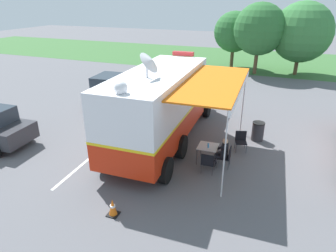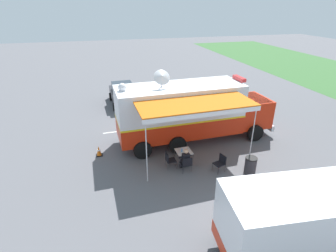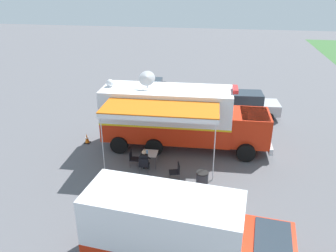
# 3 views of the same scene
# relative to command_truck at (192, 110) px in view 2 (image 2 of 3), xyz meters

# --- Properties ---
(ground_plane) EXTENTS (100.00, 100.00, 0.00)m
(ground_plane) POSITION_rel_command_truck_xyz_m (-0.01, -0.75, -1.94)
(ground_plane) COLOR #5B5B60
(lot_stripe) EXTENTS (0.27, 4.80, 0.01)m
(lot_stripe) POSITION_rel_command_truck_xyz_m (-2.35, -2.80, -1.94)
(lot_stripe) COLOR silver
(lot_stripe) RESTS_ON ground
(command_truck) EXTENTS (5.09, 9.56, 4.53)m
(command_truck) POSITION_rel_command_truck_xyz_m (0.00, 0.00, 0.00)
(command_truck) COLOR red
(command_truck) RESTS_ON ground
(folding_table) EXTENTS (0.82, 0.82, 0.73)m
(folding_table) POSITION_rel_command_truck_xyz_m (2.40, -1.25, -1.27)
(folding_table) COLOR silver
(folding_table) RESTS_ON ground
(water_bottle) EXTENTS (0.07, 0.07, 0.22)m
(water_bottle) POSITION_rel_command_truck_xyz_m (2.43, -1.37, -1.11)
(water_bottle) COLOR #4C99D8
(water_bottle) RESTS_ON folding_table
(folding_chair_at_table) EXTENTS (0.49, 0.49, 0.87)m
(folding_chair_at_table) POSITION_rel_command_truck_xyz_m (3.20, -1.37, -1.43)
(folding_chair_at_table) COLOR black
(folding_chair_at_table) RESTS_ON ground
(folding_chair_beside_table) EXTENTS (0.49, 0.49, 0.87)m
(folding_chair_beside_table) POSITION_rel_command_truck_xyz_m (2.61, -2.10, -1.43)
(folding_chair_beside_table) COLOR black
(folding_chair_beside_table) RESTS_ON ground
(folding_chair_spare_by_truck) EXTENTS (0.59, 0.59, 0.87)m
(folding_chair_spare_by_truck) POSITION_rel_command_truck_xyz_m (3.52, 0.32, -1.43)
(folding_chair_spare_by_truck) COLOR black
(folding_chair_spare_by_truck) RESTS_ON ground
(seated_responder) EXTENTS (0.67, 0.56, 1.25)m
(seated_responder) POSITION_rel_command_truck_xyz_m (3.01, -1.38, -1.29)
(seated_responder) COLOR black
(seated_responder) RESTS_ON ground
(trash_bin) EXTENTS (0.57, 0.57, 0.91)m
(trash_bin) POSITION_rel_command_truck_xyz_m (4.13, 1.62, -1.49)
(trash_bin) COLOR #2D2D33
(trash_bin) RESTS_ON ground
(traffic_cone) EXTENTS (0.36, 0.36, 0.58)m
(traffic_cone) POSITION_rel_command_truck_xyz_m (0.44, -5.51, -1.66)
(traffic_cone) COLOR black
(traffic_cone) RESTS_ON ground
(support_truck) EXTENTS (2.89, 6.98, 2.70)m
(support_truck) POSITION_rel_command_truck_xyz_m (8.77, 1.13, -0.56)
(support_truck) COLOR white
(support_truck) RESTS_ON ground
(car_behind_truck) EXTENTS (4.27, 2.16, 1.76)m
(car_behind_truck) POSITION_rel_command_truck_xyz_m (-7.44, -3.27, -1.06)
(car_behind_truck) COLOR #2D2D33
(car_behind_truck) RESTS_ON ground
(car_far_corner) EXTENTS (2.28, 4.33, 1.76)m
(car_far_corner) POSITION_rel_command_truck_xyz_m (-5.47, 4.12, -1.06)
(car_far_corner) COLOR #B2B5BA
(car_far_corner) RESTS_ON ground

